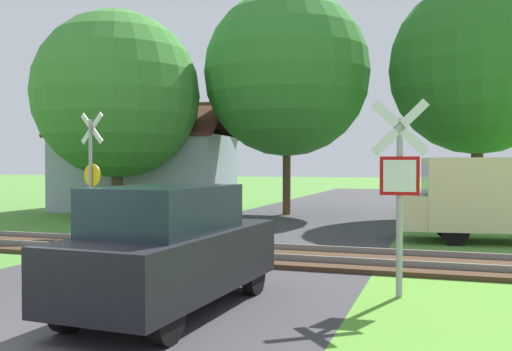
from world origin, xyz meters
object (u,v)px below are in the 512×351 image
(tree_right, at_px, (478,67))
(crossing_sign_far, at_px, (91,168))
(parked_car, at_px, (171,249))
(tree_left, at_px, (117,95))
(mail_truck, at_px, (501,196))
(stop_sign_near, at_px, (400,185))
(tree_center, at_px, (287,74))
(house, at_px, (147,170))

(tree_right, bearing_deg, crossing_sign_far, -137.92)
(crossing_sign_far, distance_m, parked_car, 8.55)
(tree_left, xyz_separation_m, parked_car, (8.60, -12.48, -3.91))
(mail_truck, height_order, parked_car, mail_truck)
(crossing_sign_far, distance_m, tree_left, 7.39)
(stop_sign_near, relative_size, crossing_sign_far, 0.88)
(tree_center, height_order, mail_truck, tree_center)
(tree_left, distance_m, mail_truck, 14.56)
(stop_sign_near, distance_m, tree_left, 16.02)
(house, bearing_deg, tree_right, -5.64)
(tree_right, height_order, tree_left, tree_right)
(house, xyz_separation_m, tree_center, (6.71, -0.59, 3.94))
(tree_right, xyz_separation_m, mail_truck, (0.21, -6.80, -4.48))
(house, height_order, parked_car, house)
(mail_truck, bearing_deg, tree_center, 42.93)
(tree_right, xyz_separation_m, parked_car, (-4.89, -15.84, -4.82))
(mail_truck, bearing_deg, stop_sign_near, 156.19)
(stop_sign_near, height_order, house, house)
(tree_left, bearing_deg, tree_right, 13.97)
(crossing_sign_far, height_order, tree_center, tree_center)
(crossing_sign_far, distance_m, tree_center, 10.17)
(crossing_sign_far, bearing_deg, parked_car, -33.53)
(house, bearing_deg, stop_sign_near, -54.81)
(stop_sign_near, xyz_separation_m, tree_left, (-11.60, 10.62, 3.04))
(house, distance_m, tree_right, 14.53)
(parked_car, bearing_deg, tree_left, 127.80)
(tree_right, distance_m, parked_car, 17.26)
(tree_left, bearing_deg, house, 98.67)
(tree_center, xyz_separation_m, tree_left, (-6.20, -2.74, -0.94))
(tree_center, relative_size, parked_car, 2.23)
(tree_center, relative_size, mail_truck, 1.79)
(house, relative_size, mail_truck, 1.58)
(house, xyz_separation_m, tree_left, (0.51, -3.33, 3.00))
(tree_left, bearing_deg, mail_truck, -14.13)
(tree_center, distance_m, mail_truck, 10.71)
(house, relative_size, tree_right, 0.89)
(stop_sign_near, height_order, mail_truck, stop_sign_near)
(tree_right, bearing_deg, tree_left, -166.03)
(stop_sign_near, xyz_separation_m, crossing_sign_far, (-8.62, 4.49, 0.19))
(stop_sign_near, relative_size, tree_right, 0.34)
(house, bearing_deg, tree_center, -10.74)
(stop_sign_near, bearing_deg, parked_car, 29.19)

